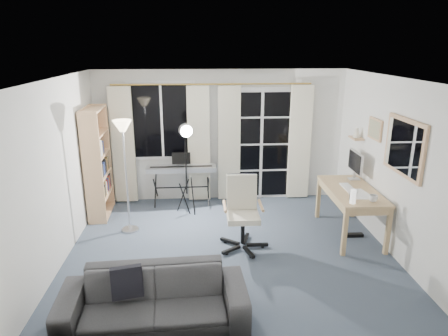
# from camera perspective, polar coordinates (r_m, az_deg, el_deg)

# --- Properties ---
(floor) EXTENTS (4.50, 4.00, 0.02)m
(floor) POSITION_cam_1_polar(r_m,az_deg,el_deg) (5.87, 0.68, -11.43)
(floor) COLOR #3E485A
(floor) RESTS_ON ground
(window) EXTENTS (1.20, 0.08, 1.40)m
(window) POSITION_cam_1_polar(r_m,az_deg,el_deg) (7.26, -8.86, 6.65)
(window) COLOR white
(window) RESTS_ON floor
(french_door) EXTENTS (1.32, 0.09, 2.11)m
(french_door) POSITION_cam_1_polar(r_m,az_deg,el_deg) (7.42, 5.31, 3.26)
(french_door) COLOR white
(french_door) RESTS_ON floor
(curtains) EXTENTS (3.60, 0.07, 2.13)m
(curtains) POSITION_cam_1_polar(r_m,az_deg,el_deg) (7.23, -1.54, 3.51)
(curtains) COLOR gold
(curtains) RESTS_ON floor
(bookshelf) EXTENTS (0.33, 0.87, 1.84)m
(bookshelf) POSITION_cam_1_polar(r_m,az_deg,el_deg) (6.97, -17.86, 0.29)
(bookshelf) COLOR tan
(bookshelf) RESTS_ON floor
(torchiere_lamp) EXTENTS (0.28, 0.28, 1.76)m
(torchiere_lamp) POSITION_cam_1_polar(r_m,az_deg,el_deg) (6.07, -14.15, 3.46)
(torchiere_lamp) COLOR #B2B2B7
(torchiere_lamp) RESTS_ON floor
(keyboard_piano) EXTENTS (1.24, 0.61, 0.89)m
(keyboard_piano) POSITION_cam_1_polar(r_m,az_deg,el_deg) (7.16, -6.12, -0.17)
(keyboard_piano) COLOR black
(keyboard_piano) RESTS_ON floor
(studio_light) EXTENTS (0.34, 0.35, 1.61)m
(studio_light) POSITION_cam_1_polar(r_m,az_deg,el_deg) (6.56, -5.47, 3.83)
(studio_light) COLOR black
(studio_light) RESTS_ON floor
(office_chair) EXTENTS (0.69, 0.72, 1.04)m
(office_chair) POSITION_cam_1_polar(r_m,az_deg,el_deg) (5.72, 2.62, -5.36)
(office_chair) COLOR black
(office_chair) RESTS_ON floor
(desk) EXTENTS (0.70, 1.38, 0.73)m
(desk) POSITION_cam_1_polar(r_m,az_deg,el_deg) (6.31, 17.77, -3.68)
(desk) COLOR tan
(desk) RESTS_ON floor
(monitor) EXTENTS (0.18, 0.53, 0.46)m
(monitor) POSITION_cam_1_polar(r_m,az_deg,el_deg) (6.67, 18.26, 0.71)
(monitor) COLOR silver
(monitor) RESTS_ON desk
(desk_clutter) EXTENTS (0.44, 0.83, 0.93)m
(desk_clutter) POSITION_cam_1_polar(r_m,az_deg,el_deg) (6.12, 17.90, -5.04)
(desk_clutter) COLOR white
(desk_clutter) RESTS_ON desk
(mug) EXTENTS (0.12, 0.10, 0.12)m
(mug) POSITION_cam_1_polar(r_m,az_deg,el_deg) (5.87, 20.55, -3.97)
(mug) COLOR silver
(mug) RESTS_ON desk
(wall_mirror) EXTENTS (0.04, 0.94, 0.74)m
(wall_mirror) POSITION_cam_1_polar(r_m,az_deg,el_deg) (5.60, 24.35, 2.73)
(wall_mirror) COLOR tan
(wall_mirror) RESTS_ON floor
(framed_print) EXTENTS (0.03, 0.42, 0.32)m
(framed_print) POSITION_cam_1_polar(r_m,az_deg,el_deg) (6.38, 20.78, 5.21)
(framed_print) COLOR tan
(framed_print) RESTS_ON floor
(wall_shelf) EXTENTS (0.16, 0.30, 0.18)m
(wall_shelf) POSITION_cam_1_polar(r_m,az_deg,el_deg) (6.84, 18.41, 4.55)
(wall_shelf) COLOR tan
(wall_shelf) RESTS_ON floor
(sofa) EXTENTS (1.95, 0.66, 0.75)m
(sofa) POSITION_cam_1_polar(r_m,az_deg,el_deg) (4.36, -10.07, -16.91)
(sofa) COLOR #2D2D2F
(sofa) RESTS_ON floor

